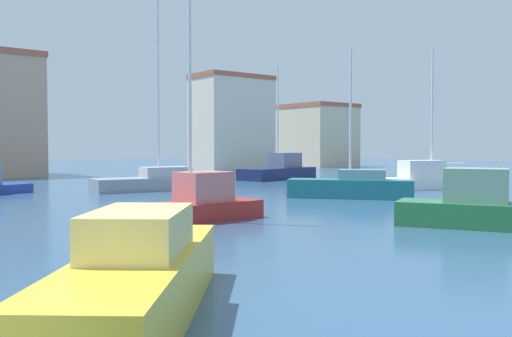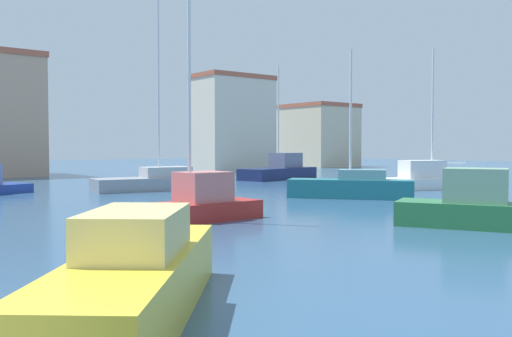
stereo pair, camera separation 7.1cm
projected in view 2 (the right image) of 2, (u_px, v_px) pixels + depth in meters
The scene contains 10 objects.
water at pixel (170, 197), 28.83m from camera, with size 160.00×160.00×0.00m, color #2D5175.
sailboat_red_distant_east at pixel (194, 203), 19.56m from camera, with size 5.33×2.08×9.04m.
sailboat_white_mid_harbor at pixel (429, 179), 34.11m from camera, with size 7.04×4.50×8.53m.
sailboat_teal_outer_mooring at pixel (351, 187), 28.16m from camera, with size 5.02×5.88×7.45m.
sailboat_navy_distant_north at pixel (280, 170), 44.68m from camera, with size 7.71×4.00×9.00m.
motorboat_yellow_far_right at pixel (136, 278), 8.43m from camera, with size 5.22×5.72×1.66m.
motorboat_green_far_left at pixel (502, 209), 17.64m from camera, with size 4.62×6.94×1.91m.
sailboat_grey_inner_mooring at pixel (160, 180), 33.40m from camera, with size 7.99×3.52×13.11m.
warehouse_block at pixel (233, 123), 60.57m from camera, with size 8.31×5.19×10.29m.
harbor_office at pixel (318, 135), 72.37m from camera, with size 7.43×8.58×8.02m.
Camera 2 is at (0.56, -5.25, 2.61)m, focal length 39.27 mm.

